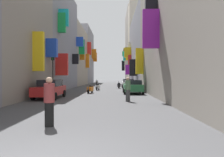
{
  "coord_description": "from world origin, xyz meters",
  "views": [
    {
      "loc": [
        1.57,
        -3.59,
        1.78
      ],
      "look_at": [
        1.25,
        23.28,
        1.55
      ],
      "focal_mm": 32.11,
      "sensor_mm": 36.0,
      "label": 1
    }
  ],
  "objects_px": {
    "pedestrian_near_left": "(128,89)",
    "parked_car_green": "(133,86)",
    "parked_car_red": "(50,89)",
    "parked_car_white": "(128,83)",
    "scooter_white": "(98,87)",
    "traffic_light_near_corner": "(53,66)",
    "pedestrian_crossing": "(49,102)",
    "scooter_silver": "(97,82)",
    "scooter_red": "(124,82)",
    "scooter_black": "(119,85)",
    "scooter_orange": "(90,89)"
  },
  "relations": [
    {
      "from": "pedestrian_near_left",
      "to": "parked_car_green",
      "type": "bearing_deg",
      "value": 81.84
    },
    {
      "from": "parked_car_red",
      "to": "parked_car_white",
      "type": "distance_m",
      "value": 17.72
    },
    {
      "from": "scooter_white",
      "to": "traffic_light_near_corner",
      "type": "bearing_deg",
      "value": -121.21
    },
    {
      "from": "parked_car_red",
      "to": "pedestrian_crossing",
      "type": "height_order",
      "value": "pedestrian_crossing"
    },
    {
      "from": "parked_car_white",
      "to": "scooter_silver",
      "type": "relative_size",
      "value": 2.27
    },
    {
      "from": "parked_car_white",
      "to": "scooter_red",
      "type": "xyz_separation_m",
      "value": [
        0.19,
        18.61,
        -0.29
      ]
    },
    {
      "from": "scooter_black",
      "to": "parked_car_green",
      "type": "bearing_deg",
      "value": -82.66
    },
    {
      "from": "scooter_silver",
      "to": "pedestrian_near_left",
      "type": "height_order",
      "value": "pedestrian_near_left"
    },
    {
      "from": "scooter_black",
      "to": "pedestrian_crossing",
      "type": "bearing_deg",
      "value": -97.26
    },
    {
      "from": "pedestrian_crossing",
      "to": "pedestrian_near_left",
      "type": "height_order",
      "value": "pedestrian_crossing"
    },
    {
      "from": "parked_car_red",
      "to": "parked_car_white",
      "type": "xyz_separation_m",
      "value": [
        7.51,
        16.05,
        -0.04
      ]
    },
    {
      "from": "scooter_silver",
      "to": "traffic_light_near_corner",
      "type": "bearing_deg",
      "value": -93.05
    },
    {
      "from": "parked_car_red",
      "to": "pedestrian_crossing",
      "type": "xyz_separation_m",
      "value": [
        2.97,
        -9.26,
        0.09
      ]
    },
    {
      "from": "parked_car_green",
      "to": "scooter_silver",
      "type": "relative_size",
      "value": 2.23
    },
    {
      "from": "scooter_white",
      "to": "pedestrian_crossing",
      "type": "distance_m",
      "value": 19.53
    },
    {
      "from": "parked_car_red",
      "to": "scooter_silver",
      "type": "distance_m",
      "value": 34.97
    },
    {
      "from": "parked_car_green",
      "to": "scooter_red",
      "type": "bearing_deg",
      "value": 89.14
    },
    {
      "from": "parked_car_white",
      "to": "scooter_orange",
      "type": "bearing_deg",
      "value": -113.82
    },
    {
      "from": "scooter_white",
      "to": "traffic_light_near_corner",
      "type": "distance_m",
      "value": 8.05
    },
    {
      "from": "scooter_silver",
      "to": "scooter_black",
      "type": "bearing_deg",
      "value": -75.6
    },
    {
      "from": "scooter_black",
      "to": "pedestrian_crossing",
      "type": "xyz_separation_m",
      "value": [
        -3.04,
        -23.83,
        0.42
      ]
    },
    {
      "from": "scooter_red",
      "to": "pedestrian_crossing",
      "type": "bearing_deg",
      "value": -96.16
    },
    {
      "from": "parked_car_red",
      "to": "parked_car_white",
      "type": "bearing_deg",
      "value": 64.93
    },
    {
      "from": "scooter_orange",
      "to": "traffic_light_near_corner",
      "type": "height_order",
      "value": "traffic_light_near_corner"
    },
    {
      "from": "parked_car_white",
      "to": "scooter_black",
      "type": "bearing_deg",
      "value": -135.53
    },
    {
      "from": "parked_car_green",
      "to": "scooter_orange",
      "type": "xyz_separation_m",
      "value": [
        -4.56,
        0.31,
        -0.3
      ]
    },
    {
      "from": "pedestrian_near_left",
      "to": "parked_car_red",
      "type": "bearing_deg",
      "value": 162.28
    },
    {
      "from": "scooter_orange",
      "to": "pedestrian_crossing",
      "type": "xyz_separation_m",
      "value": [
        0.27,
        -14.41,
        0.42
      ]
    },
    {
      "from": "scooter_orange",
      "to": "scooter_silver",
      "type": "height_order",
      "value": "same"
    },
    {
      "from": "parked_car_green",
      "to": "parked_car_red",
      "type": "xyz_separation_m",
      "value": [
        -7.25,
        -4.85,
        0.03
      ]
    },
    {
      "from": "parked_car_white",
      "to": "parked_car_green",
      "type": "bearing_deg",
      "value": -91.3
    },
    {
      "from": "scooter_orange",
      "to": "traffic_light_near_corner",
      "type": "bearing_deg",
      "value": -157.95
    },
    {
      "from": "parked_car_green",
      "to": "pedestrian_near_left",
      "type": "height_order",
      "value": "pedestrian_near_left"
    },
    {
      "from": "scooter_orange",
      "to": "scooter_black",
      "type": "height_order",
      "value": "same"
    },
    {
      "from": "parked_car_red",
      "to": "scooter_orange",
      "type": "bearing_deg",
      "value": 62.37
    },
    {
      "from": "scooter_black",
      "to": "parked_car_white",
      "type": "bearing_deg",
      "value": 44.47
    },
    {
      "from": "parked_car_green",
      "to": "scooter_black",
      "type": "bearing_deg",
      "value": 97.34
    },
    {
      "from": "parked_car_green",
      "to": "pedestrian_near_left",
      "type": "xyz_separation_m",
      "value": [
        -0.98,
        -6.85,
        0.11
      ]
    },
    {
      "from": "pedestrian_crossing",
      "to": "pedestrian_near_left",
      "type": "distance_m",
      "value": 7.97
    },
    {
      "from": "scooter_white",
      "to": "pedestrian_near_left",
      "type": "distance_m",
      "value": 12.69
    },
    {
      "from": "scooter_red",
      "to": "scooter_white",
      "type": "bearing_deg",
      "value": -100.73
    },
    {
      "from": "parked_car_green",
      "to": "scooter_red",
      "type": "relative_size",
      "value": 2.17
    },
    {
      "from": "pedestrian_near_left",
      "to": "traffic_light_near_corner",
      "type": "height_order",
      "value": "traffic_light_near_corner"
    },
    {
      "from": "parked_car_white",
      "to": "scooter_black",
      "type": "relative_size",
      "value": 1.99
    },
    {
      "from": "parked_car_green",
      "to": "scooter_black",
      "type": "xyz_separation_m",
      "value": [
        -1.25,
        9.73,
        -0.3
      ]
    },
    {
      "from": "parked_car_white",
      "to": "pedestrian_crossing",
      "type": "height_order",
      "value": "pedestrian_crossing"
    },
    {
      "from": "parked_car_green",
      "to": "parked_car_red",
      "type": "bearing_deg",
      "value": -146.25
    },
    {
      "from": "parked_car_green",
      "to": "pedestrian_near_left",
      "type": "bearing_deg",
      "value": -98.16
    },
    {
      "from": "parked_car_white",
      "to": "scooter_red",
      "type": "distance_m",
      "value": 18.61
    },
    {
      "from": "scooter_orange",
      "to": "pedestrian_near_left",
      "type": "relative_size",
      "value": 1.03
    }
  ]
}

